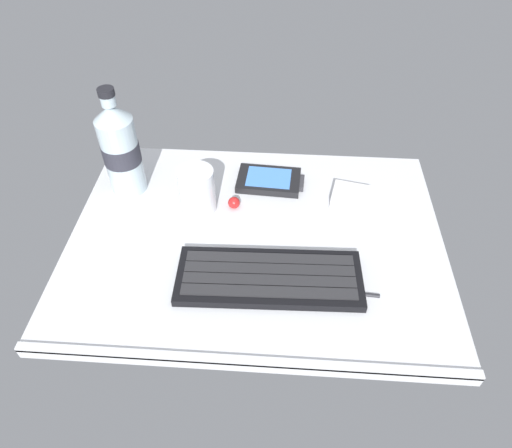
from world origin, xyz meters
TOP-DOWN VIEW (x-y plane):
  - ground_plane at (0.00, -0.23)cm, footprint 64.00×48.00cm
  - keyboard at (2.71, -9.45)cm, footprint 29.30×11.83cm
  - handheld_device at (1.66, 14.26)cm, footprint 13.13×8.33cm
  - juice_cup at (-10.89, 6.46)cm, footprint 6.40×6.40cm
  - water_bottle at (-25.01, 11.28)cm, footprint 6.73×6.73cm
  - charger_block at (16.96, 9.96)cm, footprint 8.02×6.94cm
  - trackball_mouse at (-4.50, 7.06)cm, footprint 2.20×2.20cm
  - stylus_pen at (15.00, -11.00)cm, footprint 9.53×1.38cm

SIDE VIEW (x-z plane):
  - ground_plane at x=0.00cm, z-range -2.39..0.41cm
  - stylus_pen at x=15.00cm, z-range 0.00..0.70cm
  - handheld_device at x=1.66cm, z-range -0.02..1.48cm
  - keyboard at x=2.71cm, z-range -0.04..1.66cm
  - trackball_mouse at x=-4.50cm, z-range 0.00..2.20cm
  - charger_block at x=16.96cm, z-range 0.00..2.40cm
  - juice_cup at x=-10.89cm, z-range -0.34..8.16cm
  - water_bottle at x=-25.01cm, z-range -1.39..19.41cm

